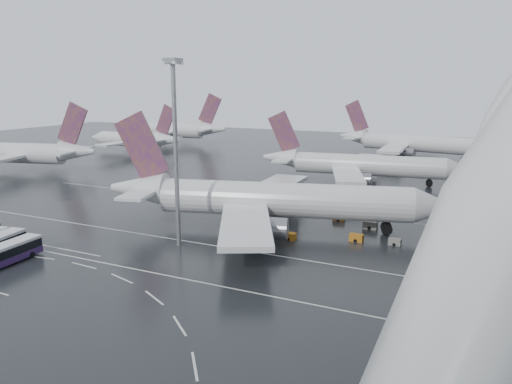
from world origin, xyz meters
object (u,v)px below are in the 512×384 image
at_px(jet_remote_west, 25,153).
at_px(gse_cart_belly_e, 339,218).
at_px(jet_remote_mid, 135,140).
at_px(bus_row_near_d, 3,254).
at_px(airliner_gate_b, 358,165).
at_px(jet_remote_far, 174,130).
at_px(airliner_main, 267,200).
at_px(gse_cart_belly_d, 395,242).
at_px(gse_cart_belly_a, 356,238).
at_px(floodlight_mast, 175,131).
at_px(airliner_gate_c, 410,144).
at_px(gse_cart_belly_c, 289,236).
at_px(gse_cart_belly_b, 370,225).

xyz_separation_m(jet_remote_west, gse_cart_belly_e, (101.26, -13.19, -4.76)).
xyz_separation_m(jet_remote_mid, bus_row_near_d, (61.25, -104.69, -3.15)).
distance_m(airliner_gate_b, jet_remote_far, 110.14).
distance_m(airliner_main, gse_cart_belly_d, 23.34).
distance_m(airliner_gate_b, gse_cart_belly_a, 51.58).
bearing_deg(jet_remote_mid, floodlight_mast, 134.18).
bearing_deg(floodlight_mast, airliner_gate_c, 81.64).
bearing_deg(bus_row_near_d, gse_cart_belly_a, -56.65).
xyz_separation_m(jet_remote_far, gse_cart_belly_c, (98.68, -107.49, -5.06)).
distance_m(jet_remote_west, jet_remote_far, 79.05).
bearing_deg(airliner_main, gse_cart_belly_d, -14.32).
bearing_deg(airliner_main, bus_row_near_d, -143.24).
relative_size(gse_cart_belly_b, gse_cart_belly_c, 1.14).
bearing_deg(airliner_gate_c, gse_cart_belly_b, -75.17).
bearing_deg(airliner_gate_c, jet_remote_west, -131.62).
relative_size(jet_remote_mid, jet_remote_far, 0.85).
height_order(bus_row_near_d, gse_cart_belly_a, bus_row_near_d).
bearing_deg(jet_remote_far, jet_remote_mid, 89.94).
bearing_deg(jet_remote_far, gse_cart_belly_a, 127.97).
relative_size(floodlight_mast, gse_cart_belly_e, 13.51).
height_order(airliner_main, gse_cart_belly_e, airliner_main).
xyz_separation_m(floodlight_mast, gse_cart_belly_a, (25.53, 14.61, -17.97)).
bearing_deg(gse_cart_belly_c, gse_cart_belly_d, 16.34).
distance_m(bus_row_near_d, gse_cart_belly_b, 60.22).
bearing_deg(airliner_gate_b, jet_remote_mid, 158.92).
distance_m(jet_remote_far, gse_cart_belly_e, 138.18).
height_order(airliner_main, airliner_gate_c, airliner_main).
bearing_deg(gse_cart_belly_b, floodlight_mast, -138.39).
bearing_deg(jet_remote_far, bus_row_near_d, 107.21).
height_order(jet_remote_west, gse_cart_belly_d, jet_remote_west).
bearing_deg(airliner_main, gse_cart_belly_b, 9.66).
distance_m(jet_remote_west, gse_cart_belly_b, 109.24).
xyz_separation_m(airliner_main, jet_remote_mid, (-87.60, 70.90, -0.44)).
bearing_deg(bus_row_near_d, airliner_gate_c, -18.70).
bearing_deg(gse_cart_belly_a, airliner_gate_c, 94.47).
relative_size(airliner_gate_b, floodlight_mast, 1.82).
relative_size(gse_cart_belly_c, gse_cart_belly_d, 1.11).
bearing_deg(jet_remote_west, floodlight_mast, 139.91).
bearing_deg(gse_cart_belly_e, airliner_gate_b, 99.72).
bearing_deg(bus_row_near_d, floodlight_mast, -47.51).
xyz_separation_m(floodlight_mast, gse_cart_belly_c, (15.10, 10.57, -17.98)).
bearing_deg(gse_cart_belly_a, airliner_main, 178.52).
xyz_separation_m(airliner_main, gse_cart_belly_d, (22.86, 0.39, -4.71)).
xyz_separation_m(airliner_gate_b, jet_remote_west, (-94.66, -25.35, 0.68)).
bearing_deg(jet_remote_far, airliner_main, 123.33).
height_order(airliner_gate_c, floodlight_mast, floodlight_mast).
height_order(airliner_main, airliner_gate_b, airliner_main).
distance_m(airliner_gate_b, gse_cart_belly_b, 43.66).
bearing_deg(jet_remote_far, airliner_gate_c, 171.69).
distance_m(gse_cart_belly_c, gse_cart_belly_e, 15.79).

